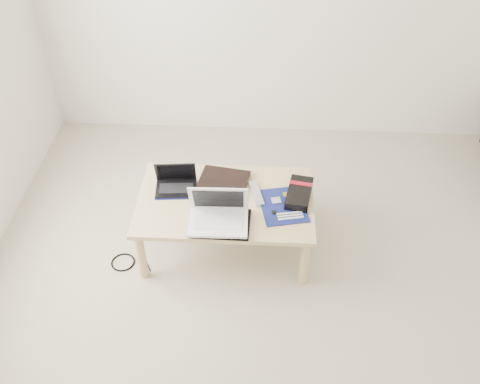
{
  "coord_description": "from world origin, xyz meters",
  "views": [
    {
      "loc": [
        -0.24,
        -1.86,
        2.63
      ],
      "look_at": [
        -0.37,
        0.61,
        0.47
      ],
      "focal_mm": 40.0,
      "sensor_mm": 36.0,
      "label": 1
    }
  ],
  "objects_px": {
    "coffee_table": "(225,205)",
    "gpu_box": "(299,193)",
    "white_laptop": "(218,214)",
    "netbook": "(176,183)"
  },
  "relations": [
    {
      "from": "coffee_table",
      "to": "white_laptop",
      "type": "relative_size",
      "value": 3.12
    },
    {
      "from": "coffee_table",
      "to": "white_laptop",
      "type": "height_order",
      "value": "white_laptop"
    },
    {
      "from": "coffee_table",
      "to": "netbook",
      "type": "height_order",
      "value": "netbook"
    },
    {
      "from": "coffee_table",
      "to": "gpu_box",
      "type": "relative_size",
      "value": 3.58
    },
    {
      "from": "netbook",
      "to": "gpu_box",
      "type": "xyz_separation_m",
      "value": [
        0.78,
        -0.05,
        -0.01
      ]
    },
    {
      "from": "netbook",
      "to": "white_laptop",
      "type": "height_order",
      "value": "white_laptop"
    },
    {
      "from": "coffee_table",
      "to": "gpu_box",
      "type": "height_order",
      "value": "gpu_box"
    },
    {
      "from": "gpu_box",
      "to": "netbook",
      "type": "bearing_deg",
      "value": 176.44
    },
    {
      "from": "coffee_table",
      "to": "netbook",
      "type": "distance_m",
      "value": 0.35
    },
    {
      "from": "white_laptop",
      "to": "gpu_box",
      "type": "distance_m",
      "value": 0.55
    }
  ]
}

